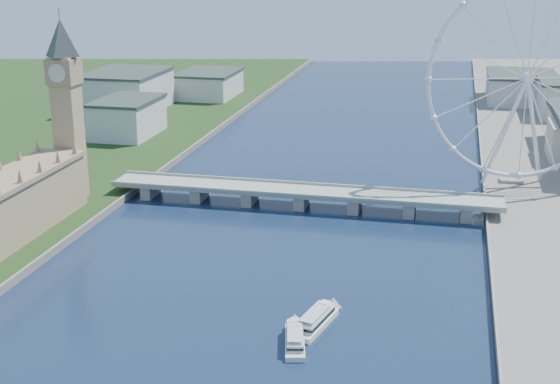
% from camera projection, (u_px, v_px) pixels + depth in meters
% --- Properties ---
extents(big_ben, '(20.02, 20.02, 110.00)m').
position_uv_depth(big_ben, '(65.00, 87.00, 424.80)').
color(big_ben, tan).
rests_on(big_ben, ground).
extents(westminster_bridge, '(220.00, 22.00, 9.50)m').
position_uv_depth(westminster_bridge, '(302.00, 195.00, 436.46)').
color(westminster_bridge, gray).
rests_on(westminster_bridge, ground).
extents(london_eye, '(113.60, 39.12, 124.30)m').
position_uv_depth(london_eye, '(528.00, 79.00, 444.47)').
color(london_eye, silver).
rests_on(london_eye, ground).
extents(city_skyline, '(505.00, 280.00, 32.00)m').
position_uv_depth(city_skyline, '(405.00, 97.00, 667.33)').
color(city_skyline, beige).
rests_on(city_skyline, ground).
extents(tour_boat_near, '(15.30, 32.54, 6.98)m').
position_uv_depth(tour_boat_near, '(316.00, 327.00, 298.69)').
color(tour_boat_near, silver).
rests_on(tour_boat_near, ground).
extents(tour_boat_far, '(13.45, 30.00, 6.42)m').
position_uv_depth(tour_boat_far, '(295.00, 345.00, 285.29)').
color(tour_boat_far, silver).
rests_on(tour_boat_far, ground).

